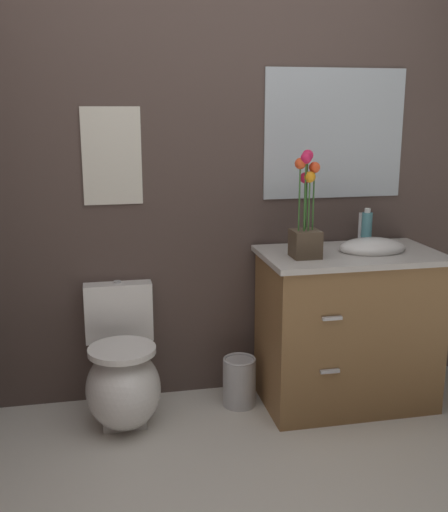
# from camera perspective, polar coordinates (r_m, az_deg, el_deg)

# --- Properties ---
(wall_back) EXTENTS (4.00, 0.05, 2.50)m
(wall_back) POSITION_cam_1_polar(r_m,az_deg,el_deg) (3.40, 2.83, 7.81)
(wall_back) COLOR #4C3D38
(wall_back) RESTS_ON ground_plane
(toilet) EXTENTS (0.38, 0.59, 0.69)m
(toilet) POSITION_cam_1_polar(r_m,az_deg,el_deg) (3.26, -9.37, -10.98)
(toilet) COLOR white
(toilet) RESTS_ON ground_plane
(vanity_cabinet) EXTENTS (0.94, 0.56, 1.03)m
(vanity_cabinet) POSITION_cam_1_polar(r_m,az_deg,el_deg) (3.42, 11.38, -6.40)
(vanity_cabinet) COLOR brown
(vanity_cabinet) RESTS_ON ground_plane
(flower_vase) EXTENTS (0.14, 0.14, 0.54)m
(flower_vase) POSITION_cam_1_polar(r_m,az_deg,el_deg) (3.12, 7.60, 3.14)
(flower_vase) COLOR #4C3D2D
(flower_vase) RESTS_ON vanity_cabinet
(soap_bottle) EXTENTS (0.06, 0.06, 0.21)m
(soap_bottle) POSITION_cam_1_polar(r_m,az_deg,el_deg) (3.47, 13.07, 2.50)
(soap_bottle) COLOR teal
(soap_bottle) RESTS_ON vanity_cabinet
(trash_bin) EXTENTS (0.18, 0.18, 0.27)m
(trash_bin) POSITION_cam_1_polar(r_m,az_deg,el_deg) (3.43, 1.43, -11.52)
(trash_bin) COLOR #B7B7BC
(trash_bin) RESTS_ON ground_plane
(wall_poster) EXTENTS (0.30, 0.01, 0.50)m
(wall_poster) POSITION_cam_1_polar(r_m,az_deg,el_deg) (3.25, -10.35, 9.08)
(wall_poster) COLOR silver
(wall_mirror) EXTENTS (0.80, 0.01, 0.70)m
(wall_mirror) POSITION_cam_1_polar(r_m,az_deg,el_deg) (3.50, 10.21, 11.06)
(wall_mirror) COLOR #B2BCC6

